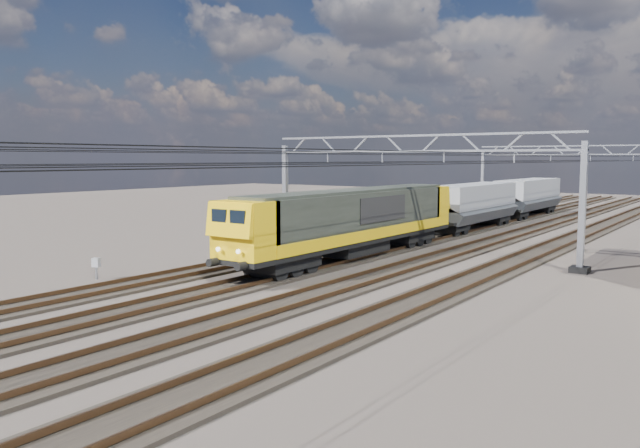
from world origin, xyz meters
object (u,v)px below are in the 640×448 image
Objects in this scene: catenary_gantry_mid at (412,190)px; catenary_gantry_far at (569,176)px; hopper_wagon_lead at (473,203)px; hopper_wagon_mid at (528,194)px; trackside_cabinet at (96,263)px; locomotive at (354,219)px.

catenary_gantry_far is at bearing 90.00° from catenary_gantry_mid.
catenary_gantry_far is 21.60m from hopper_wagon_lead.
hopper_wagon_lead is 1.00× the size of hopper_wagon_mid.
trackside_cabinet is (-8.76, -51.28, -3.13)m from catenary_gantry_far.
catenary_gantry_mid is 14.79m from hopper_wagon_lead.
catenary_gantry_far is at bearing 84.67° from hopper_wagon_lead.
catenary_gantry_far reaches higher than locomotive.
hopper_wagon_mid reaches higher than trackside_cabinet.
catenary_gantry_mid and catenary_gantry_far have the same top height.
locomotive is 1.62× the size of hopper_wagon_mid.
locomotive is (-2.00, -39.14, -1.58)m from catenary_gantry_far.
catenary_gantry_mid is 1.00× the size of catenary_gantry_far.
catenary_gantry_mid is 0.94× the size of locomotive.
catenary_gantry_far is at bearing 74.56° from hopper_wagon_mid.
catenary_gantry_mid is at bearing 57.50° from locomotive.
trackside_cabinet is at bearing -98.73° from hopper_wagon_mid.
catenary_gantry_mid reaches higher than locomotive.
catenary_gantry_mid is 19.24× the size of trackside_cabinet.
hopper_wagon_mid is (-2.00, -7.24, -1.67)m from catenary_gantry_far.
hopper_wagon_lead is 12.57× the size of trackside_cabinet.
catenary_gantry_far is 52.12m from trackside_cabinet.
hopper_wagon_lead is at bearing 97.82° from catenary_gantry_mid.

